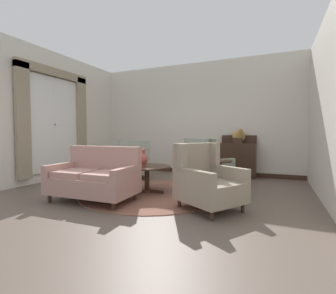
# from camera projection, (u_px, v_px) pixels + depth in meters

# --- Properties ---
(ground) EXTENTS (8.65, 8.65, 0.00)m
(ground) POSITION_uv_depth(u_px,v_px,m) (145.00, 197.00, 4.62)
(ground) COLOR brown
(wall_back) EXTENTS (6.17, 0.08, 3.25)m
(wall_back) POSITION_uv_depth(u_px,v_px,m) (195.00, 119.00, 7.36)
(wall_back) COLOR silver
(wall_back) RESTS_ON ground
(wall_left) EXTENTS (0.08, 4.33, 3.25)m
(wall_left) POSITION_uv_depth(u_px,v_px,m) (62.00, 117.00, 6.58)
(wall_left) COLOR silver
(wall_left) RESTS_ON ground
(wall_right) EXTENTS (0.08, 4.33, 3.25)m
(wall_right) POSITION_uv_depth(u_px,v_px,m) (327.00, 107.00, 4.18)
(wall_right) COLOR silver
(wall_right) RESTS_ON ground
(baseboard_back) EXTENTS (6.01, 0.03, 0.12)m
(baseboard_back) POSITION_uv_depth(u_px,v_px,m) (194.00, 171.00, 7.40)
(baseboard_back) COLOR #382319
(baseboard_back) RESTS_ON ground
(area_rug) EXTENTS (2.77, 2.77, 0.01)m
(area_rug) POSITION_uv_depth(u_px,v_px,m) (152.00, 193.00, 4.89)
(area_rug) COLOR brown
(area_rug) RESTS_ON ground
(window_with_curtains) EXTENTS (0.12, 2.10, 2.64)m
(window_with_curtains) POSITION_uv_depth(u_px,v_px,m) (55.00, 118.00, 6.26)
(window_with_curtains) COLOR silver
(coffee_table) EXTENTS (0.95, 0.95, 0.53)m
(coffee_table) POSITION_uv_depth(u_px,v_px,m) (147.00, 170.00, 4.95)
(coffee_table) COLOR #382319
(coffee_table) RESTS_ON ground
(porcelain_vase) EXTENTS (0.16, 0.16, 0.34)m
(porcelain_vase) POSITION_uv_depth(u_px,v_px,m) (144.00, 159.00, 4.93)
(porcelain_vase) COLOR brown
(porcelain_vase) RESTS_ON coffee_table
(settee) EXTENTS (1.51, 0.87, 0.95)m
(settee) POSITION_uv_depth(u_px,v_px,m) (95.00, 178.00, 4.35)
(settee) COLOR tan
(settee) RESTS_ON ground
(armchair_foreground_right) EXTENTS (1.13, 1.15, 1.07)m
(armchair_foreground_right) POSITION_uv_depth(u_px,v_px,m) (206.00, 166.00, 5.60)
(armchair_foreground_right) COLOR gray
(armchair_foreground_right) RESTS_ON ground
(armchair_near_sideboard) EXTENTS (1.18, 1.15, 1.02)m
(armchair_near_sideboard) POSITION_uv_depth(u_px,v_px,m) (206.00, 181.00, 3.87)
(armchair_near_sideboard) COLOR gray
(armchair_near_sideboard) RESTS_ON ground
(armchair_beside_settee) EXTENTS (1.10, 1.11, 1.01)m
(armchair_beside_settee) POSITION_uv_depth(u_px,v_px,m) (134.00, 163.00, 6.40)
(armchair_beside_settee) COLOR gray
(armchair_beside_settee) RESTS_ON ground
(side_table) EXTENTS (0.45, 0.45, 0.67)m
(side_table) POSITION_uv_depth(u_px,v_px,m) (220.00, 174.00, 4.73)
(side_table) COLOR #382319
(side_table) RESTS_ON ground
(sideboard) EXTENTS (0.92, 0.35, 1.13)m
(sideboard) POSITION_uv_depth(u_px,v_px,m) (238.00, 158.00, 6.63)
(sideboard) COLOR #382319
(sideboard) RESTS_ON ground
(gramophone) EXTENTS (0.50, 0.56, 0.53)m
(gramophone) POSITION_uv_depth(u_px,v_px,m) (240.00, 133.00, 6.49)
(gramophone) COLOR #382319
(gramophone) RESTS_ON sideboard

